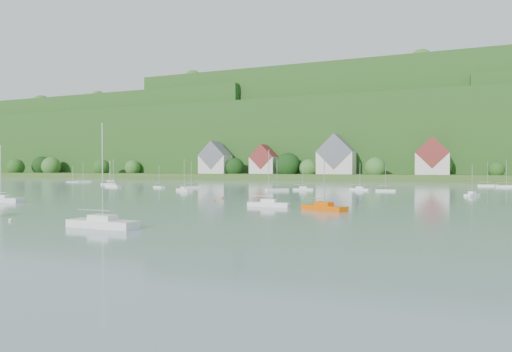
# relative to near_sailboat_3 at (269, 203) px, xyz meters

# --- Properties ---
(far_shore_strip) EXTENTS (600.00, 60.00, 3.00)m
(far_shore_strip) POSITION_rel_near_sailboat_3_xyz_m (-23.47, 149.91, 1.06)
(far_shore_strip) COLOR #2D491B
(far_shore_strip) RESTS_ON ground
(forested_ridge) EXTENTS (620.00, 181.22, 69.89)m
(forested_ridge) POSITION_rel_near_sailboat_3_xyz_m (-23.08, 218.48, 22.44)
(forested_ridge) COLOR #193E14
(forested_ridge) RESTS_ON ground
(village_building_0) EXTENTS (14.00, 10.40, 16.00)m
(village_building_0) POSITION_rel_near_sailboat_3_xyz_m (-78.47, 136.91, 9.07)
(village_building_0) COLOR silver
(village_building_0) RESTS_ON far_shore_strip
(village_building_1) EXTENTS (12.00, 9.36, 14.00)m
(village_building_1) POSITION_rel_near_sailboat_3_xyz_m (-53.47, 138.91, 8.31)
(village_building_1) COLOR silver
(village_building_1) RESTS_ON far_shore_strip
(village_building_2) EXTENTS (16.00, 11.44, 18.00)m
(village_building_2) POSITION_rel_near_sailboat_3_xyz_m (-18.47, 137.91, 9.83)
(village_building_2) COLOR silver
(village_building_2) RESTS_ON far_shore_strip
(village_building_3) EXTENTS (13.00, 10.40, 15.50)m
(village_building_3) POSITION_rel_near_sailboat_3_xyz_m (21.53, 135.91, 8.99)
(village_building_3) COLOR silver
(village_building_3) RESTS_ON far_shore_strip
(near_sailboat_3) EXTENTS (6.23, 1.86, 8.37)m
(near_sailboat_3) POSITION_rel_near_sailboat_3_xyz_m (0.00, 0.00, 0.00)
(near_sailboat_3) COLOR white
(near_sailboat_3) RESTS_ON ground
(near_sailboat_4) EXTENTS (7.39, 2.35, 9.88)m
(near_sailboat_4) POSITION_rel_near_sailboat_3_xyz_m (-6.46, -27.94, 0.05)
(near_sailboat_4) COLOR white
(near_sailboat_4) RESTS_ON ground
(near_sailboat_5) EXTENTS (6.77, 4.77, 9.00)m
(near_sailboat_5) POSITION_rel_near_sailboat_3_xyz_m (8.98, -3.06, 0.02)
(near_sailboat_5) COLOR #D55101
(near_sailboat_5) RESTS_ON ground
(near_sailboat_6) EXTENTS (7.26, 3.32, 9.46)m
(near_sailboat_6) POSITION_rel_near_sailboat_3_xyz_m (-44.31, -8.47, 0.03)
(near_sailboat_6) COLOR white
(near_sailboat_6) RESTS_ON ground
(mooring_buoy_1) EXTENTS (0.38, 0.38, 0.38)m
(mooring_buoy_1) POSITION_rel_near_sailboat_3_xyz_m (-19.21, -27.37, -0.44)
(mooring_buoy_1) COLOR white
(mooring_buoy_1) RESTS_ON ground
(mooring_buoy_2) EXTENTS (0.46, 0.46, 0.46)m
(mooring_buoy_2) POSITION_rel_near_sailboat_3_xyz_m (-11.86, 5.61, -0.44)
(mooring_buoy_2) COLOR orange
(mooring_buoy_2) RESTS_ON ground
(mooring_buoy_3) EXTENTS (0.51, 0.51, 0.51)m
(mooring_buoy_3) POSITION_rel_near_sailboat_3_xyz_m (-14.14, 13.34, -0.44)
(mooring_buoy_3) COLOR orange
(mooring_buoy_3) RESTS_ON ground
(far_sailboat_cluster) EXTENTS (191.37, 62.26, 8.53)m
(far_sailboat_cluster) POSITION_rel_near_sailboat_3_xyz_m (-20.31, 62.76, -0.09)
(far_sailboat_cluster) COLOR white
(far_sailboat_cluster) RESTS_ON ground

